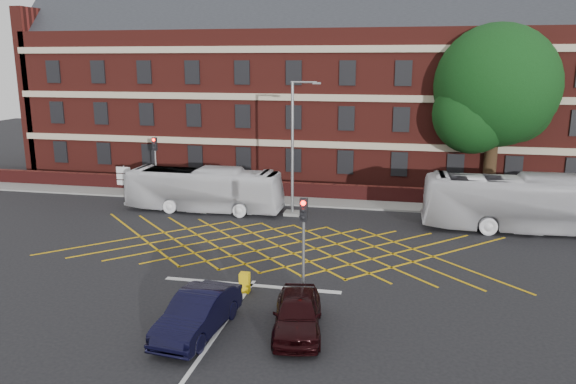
% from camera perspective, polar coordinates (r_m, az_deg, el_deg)
% --- Properties ---
extents(ground, '(120.00, 120.00, 0.00)m').
position_cam_1_polar(ground, '(28.27, -1.85, -6.79)').
color(ground, black).
rests_on(ground, ground).
extents(victorian_building, '(51.00, 12.17, 20.40)m').
position_cam_1_polar(victorian_building, '(48.22, 4.70, 10.96)').
color(victorian_building, '#551A15').
rests_on(victorian_building, ground).
extents(boundary_wall, '(56.00, 0.50, 1.10)m').
position_cam_1_polar(boundary_wall, '(40.36, 2.52, 0.12)').
color(boundary_wall, '#4A1413').
rests_on(boundary_wall, ground).
extents(far_pavement, '(60.00, 3.00, 0.12)m').
position_cam_1_polar(far_pavement, '(39.51, 2.28, -0.89)').
color(far_pavement, slate).
rests_on(far_pavement, ground).
extents(box_junction_hatching, '(8.22, 8.22, 0.02)m').
position_cam_1_polar(box_junction_hatching, '(30.10, -0.94, -5.51)').
color(box_junction_hatching, '#CC990C').
rests_on(box_junction_hatching, ground).
extents(stop_line, '(8.00, 0.30, 0.02)m').
position_cam_1_polar(stop_line, '(25.11, -3.77, -9.42)').
color(stop_line, silver).
rests_on(stop_line, ground).
extents(centre_line, '(0.15, 14.00, 0.02)m').
position_cam_1_polar(centre_line, '(19.57, -9.11, -16.50)').
color(centre_line, silver).
rests_on(centre_line, ground).
extents(bus_left, '(10.36, 2.50, 2.88)m').
position_cam_1_polar(bus_left, '(37.12, -8.52, 0.25)').
color(bus_left, silver).
rests_on(bus_left, ground).
extents(bus_right, '(11.93, 3.00, 3.31)m').
position_cam_1_polar(bus_right, '(35.09, 23.23, -1.09)').
color(bus_right, silver).
rests_on(bus_right, ground).
extents(car_navy, '(2.07, 4.76, 1.52)m').
position_cam_1_polar(car_navy, '(20.98, -9.16, -12.05)').
color(car_navy, black).
rests_on(car_navy, ground).
extents(car_maroon, '(2.35, 4.49, 1.46)m').
position_cam_1_polar(car_maroon, '(20.79, 0.97, -12.22)').
color(car_maroon, black).
rests_on(car_maroon, ground).
extents(deciduous_tree, '(8.52, 8.51, 12.25)m').
position_cam_1_polar(deciduous_tree, '(41.96, 20.28, 9.30)').
color(deciduous_tree, black).
rests_on(deciduous_tree, ground).
extents(traffic_light_near, '(0.70, 0.70, 4.27)m').
position_cam_1_polar(traffic_light_near, '(23.18, 1.57, -6.71)').
color(traffic_light_near, slate).
rests_on(traffic_light_near, ground).
extents(traffic_light_far, '(0.70, 0.70, 4.27)m').
position_cam_1_polar(traffic_light_far, '(42.11, -13.25, 2.02)').
color(traffic_light_far, slate).
rests_on(traffic_light_far, ground).
extents(street_lamp, '(2.25, 1.00, 8.45)m').
position_cam_1_polar(street_lamp, '(35.47, 0.55, 2.15)').
color(street_lamp, slate).
rests_on(street_lamp, ground).
extents(direction_signs, '(1.10, 0.16, 2.20)m').
position_cam_1_polar(direction_signs, '(42.77, -16.34, 1.48)').
color(direction_signs, gray).
rests_on(direction_signs, ground).
extents(utility_cabinet, '(0.41, 0.37, 0.87)m').
position_cam_1_polar(utility_cabinet, '(24.29, -4.42, -9.16)').
color(utility_cabinet, yellow).
rests_on(utility_cabinet, ground).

